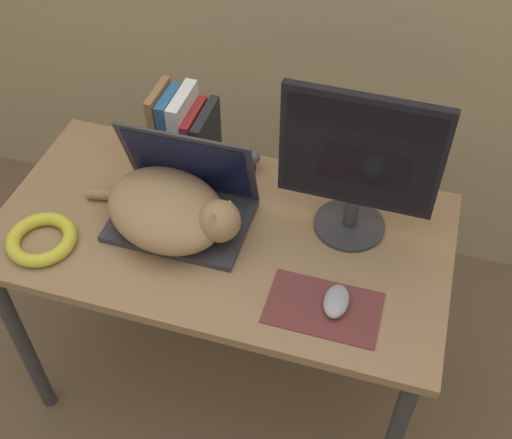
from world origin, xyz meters
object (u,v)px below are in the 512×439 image
Objects in this scene: laptop at (183,203)px; book_row at (185,133)px; cable_coil at (42,239)px; computer_mouse at (336,301)px; webcam at (253,159)px; external_monitor at (358,164)px; cat at (171,210)px.

laptop reaches higher than book_row.
computer_mouse is at bearing 1.75° from cable_coil.
book_row is at bearing 108.43° from laptop.
book_row is 0.47m from cable_coil.
laptop reaches higher than webcam.
laptop is 0.86× the size of external_monitor.
webcam reaches higher than cable_coil.
laptop reaches higher than cable_coil.
cat is at bearing -103.52° from laptop.
book_row reaches higher than cable_coil.
laptop is 2.00× the size of cable_coil.
webcam is (-0.30, 0.14, -0.17)m from external_monitor.
external_monitor is 0.33m from computer_mouse.
cat is 0.31m from webcam.
book_row is (-0.49, 0.12, -0.11)m from external_monitor.
computer_mouse is (0.44, -0.17, -0.03)m from laptop.
external_monitor reaches higher than laptop.
laptop is 0.48m from computer_mouse.
cat is 6.76× the size of webcam.
laptop is 0.22m from book_row.
book_row is at bearing 143.69° from computer_mouse.
book_row is at bearing 58.71° from cable_coil.
cat is 0.47m from computer_mouse.
computer_mouse is at bearing -21.25° from laptop.
external_monitor reaches higher than cat.
book_row is at bearing 102.27° from cat.
external_monitor is at bearing 94.04° from computer_mouse.
computer_mouse is 0.51m from webcam.
external_monitor reaches higher than cable_coil.
computer_mouse is at bearing -85.96° from external_monitor.
cat is at bearing 25.85° from cable_coil.
book_row is (-0.06, 0.25, 0.04)m from cat.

